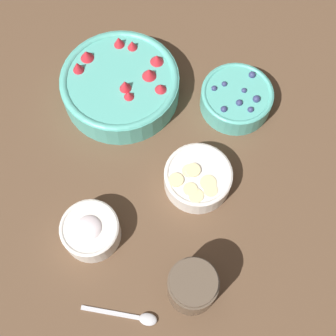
% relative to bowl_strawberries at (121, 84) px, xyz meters
% --- Properties ---
extents(ground_plane, '(4.00, 4.00, 0.00)m').
position_rel_bowl_strawberries_xyz_m(ground_plane, '(-0.20, 0.21, -0.04)').
color(ground_plane, brown).
extents(bowl_strawberries, '(0.25, 0.25, 0.08)m').
position_rel_bowl_strawberries_xyz_m(bowl_strawberries, '(0.00, 0.00, 0.00)').
color(bowl_strawberries, '#56B7A8').
rests_on(bowl_strawberries, ground_plane).
extents(bowl_blueberries, '(0.15, 0.15, 0.06)m').
position_rel_bowl_strawberries_xyz_m(bowl_blueberries, '(-0.24, 0.03, -0.01)').
color(bowl_blueberries, '#56B7A8').
rests_on(bowl_blueberries, ground_plane).
extents(bowl_bananas, '(0.13, 0.13, 0.05)m').
position_rel_bowl_strawberries_xyz_m(bowl_bananas, '(-0.16, 0.21, -0.01)').
color(bowl_bananas, white).
rests_on(bowl_bananas, ground_plane).
extents(bowl_cream, '(0.11, 0.11, 0.06)m').
position_rel_bowl_strawberries_xyz_m(bowl_cream, '(0.05, 0.32, -0.01)').
color(bowl_cream, white).
rests_on(bowl_cream, ground_plane).
extents(jar_chocolate, '(0.09, 0.09, 0.10)m').
position_rel_bowl_strawberries_xyz_m(jar_chocolate, '(-0.14, 0.42, 0.01)').
color(jar_chocolate, brown).
rests_on(jar_chocolate, ground_plane).
extents(spoon, '(0.14, 0.04, 0.01)m').
position_rel_bowl_strawberries_xyz_m(spoon, '(-0.04, 0.47, -0.03)').
color(spoon, silver).
rests_on(spoon, ground_plane).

